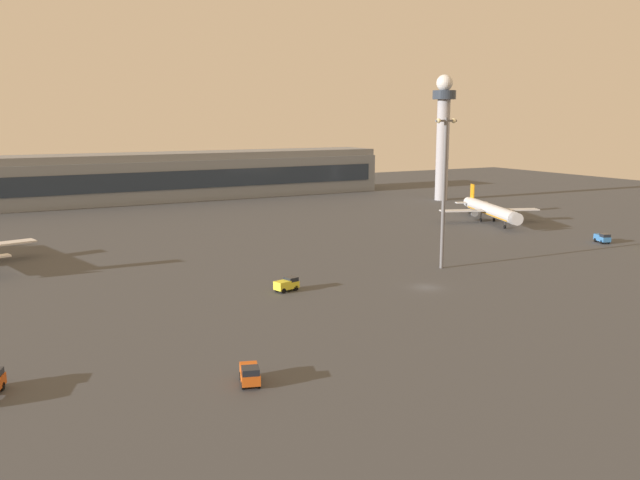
# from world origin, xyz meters

# --- Properties ---
(ground_plane) EXTENTS (416.00, 416.00, 0.00)m
(ground_plane) POSITION_xyz_m (0.00, 0.00, 0.00)
(ground_plane) COLOR #424449
(terminal_building) EXTENTS (158.09, 22.40, 16.40)m
(terminal_building) POSITION_xyz_m (-2.16, 144.82, 8.09)
(terminal_building) COLOR gray
(terminal_building) RESTS_ON ground
(control_tower) EXTENTS (8.00, 8.00, 42.96)m
(control_tower) POSITION_xyz_m (80.60, 97.10, 24.67)
(control_tower) COLOR #A8A8B2
(control_tower) RESTS_ON ground
(airplane_taxiway_distant) EXTENTS (27.17, 34.47, 9.21)m
(airplane_taxiway_distant) POSITION_xyz_m (59.82, 49.77, 3.48)
(airplane_taxiway_distant) COLOR silver
(airplane_taxiway_distant) RESTS_ON ground
(baggage_tractor) EXTENTS (3.19, 4.55, 2.25)m
(baggage_tractor) POSITION_xyz_m (61.33, 13.97, 1.18)
(baggage_tractor) COLOR #3372BF
(baggage_tractor) RESTS_ON ground
(cargo_loader) EXTENTS (3.13, 4.54, 2.25)m
(cargo_loader) POSITION_xyz_m (-43.07, -24.92, 1.18)
(cargo_loader) COLOR #D85919
(cargo_loader) RESTS_ON ground
(maintenance_van) EXTENTS (4.50, 2.94, 2.25)m
(maintenance_van) POSITION_xyz_m (-22.03, 9.27, 1.18)
(maintenance_van) COLOR yellow
(maintenance_van) RESTS_ON ground
(apron_light_east) EXTENTS (4.80, 0.90, 28.60)m
(apron_light_east) POSITION_xyz_m (11.77, 10.76, 16.18)
(apron_light_east) COLOR slate
(apron_light_east) RESTS_ON ground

